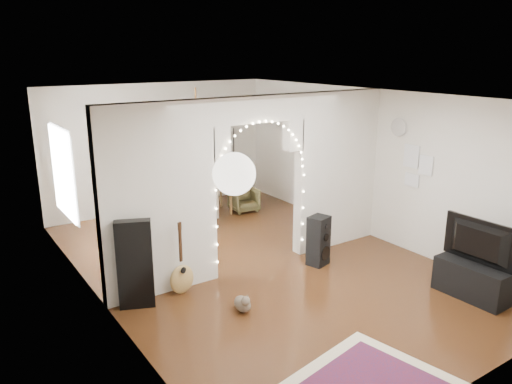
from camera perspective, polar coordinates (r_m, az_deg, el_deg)
floor at (r=8.19m, az=0.19°, el=-8.19°), size 7.50×7.50×0.00m
ceiling at (r=7.51m, az=0.21°, el=10.98°), size 5.00×7.50×0.02m
wall_back at (r=10.97m, az=-10.95°, el=5.12°), size 5.00×0.02×2.70m
wall_front at (r=5.26m, az=24.14°, el=-7.81°), size 5.00×0.02×2.70m
wall_left at (r=6.71m, az=-17.72°, el=-2.14°), size 0.02×7.50×2.70m
wall_right at (r=9.34m, az=12.99°, el=3.16°), size 0.02×7.50×2.70m
divider_wall at (r=7.72m, az=0.20°, el=1.51°), size 5.00×0.20×2.70m
fairy_lights at (r=7.59m, az=0.76°, el=2.23°), size 1.64×0.04×1.60m
window at (r=8.37m, az=-21.21°, el=2.09°), size 0.04×1.20×1.40m
wall_clock at (r=8.81m, az=16.06°, el=7.16°), size 0.03×0.31×0.31m
picture_frames at (r=8.66m, az=17.77°, el=2.84°), size 0.02×0.50×0.70m
paper_lantern at (r=4.57m, az=-2.51°, el=2.08°), size 0.40×0.40×0.40m
ceiling_fan at (r=9.25m, az=-6.90°, el=9.92°), size 1.10×1.10×0.30m
guitar_case at (r=6.85m, az=-13.66°, el=-8.05°), size 0.49×0.33×1.23m
acoustic_guitar at (r=7.17m, az=-8.53°, el=-8.56°), size 0.38×0.27×0.91m
tabby_cat at (r=6.75m, az=-1.52°, el=-12.62°), size 0.25×0.45×0.29m
floor_speaker at (r=8.08m, az=7.16°, el=-5.56°), size 0.38×0.35×0.81m
media_console at (r=7.67m, az=23.42°, el=-9.27°), size 0.43×1.01×0.50m
tv at (r=7.46m, az=23.89°, el=-5.37°), size 0.17×1.08×0.62m
bookcase at (r=9.95m, az=-8.13°, el=0.21°), size 1.36×0.53×1.37m
dining_table at (r=10.52m, az=-6.18°, el=1.12°), size 1.34×1.02×0.76m
flower_vase at (r=10.47m, az=-6.21°, el=2.02°), size 0.22×0.22×0.19m
dining_chair_left at (r=9.77m, az=-7.80°, el=-2.63°), size 0.73×0.74×0.53m
dining_chair_right at (r=10.72m, az=-1.37°, el=-0.88°), size 0.60×0.61×0.51m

